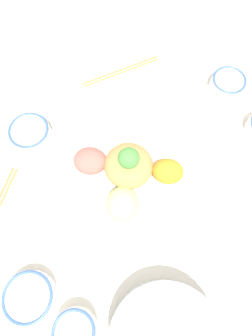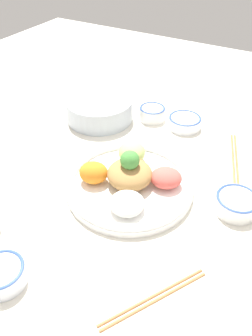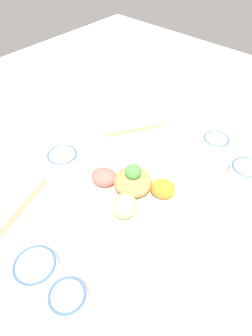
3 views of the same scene
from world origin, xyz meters
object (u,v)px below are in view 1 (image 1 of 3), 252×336
object	(u,v)px
chopsticks_pair_near	(121,71)
serving_spoon_main	(184,109)
sauce_bowl_red	(30,133)
rice_bowl_blue	(29,297)
salad_platter	(128,169)
rice_bowl_plain	(75,331)
sauce_bowl_far	(228,84)

from	to	relation	value
chopsticks_pair_near	serving_spoon_main	world-z (taller)	chopsticks_pair_near
sauce_bowl_red	chopsticks_pair_near	world-z (taller)	sauce_bowl_red
sauce_bowl_red	chopsticks_pair_near	distance (m)	0.32
serving_spoon_main	rice_bowl_blue	bearing A→B (deg)	-70.05
salad_platter	rice_bowl_blue	xyz separation A→B (m)	(0.36, -0.01, -0.01)
chopsticks_pair_near	rice_bowl_plain	bearing A→B (deg)	57.88
salad_platter	serving_spoon_main	distance (m)	0.25
rice_bowl_plain	salad_platter	bearing A→B (deg)	-163.03
sauce_bowl_red	serving_spoon_main	size ratio (longest dim) A/B	0.86
serving_spoon_main	sauce_bowl_red	bearing A→B (deg)	-110.41
salad_platter	chopsticks_pair_near	world-z (taller)	salad_platter
sauce_bowl_far	salad_platter	bearing A→B (deg)	-12.97
rice_bowl_blue	serving_spoon_main	size ratio (longest dim) A/B	0.89
salad_platter	sauce_bowl_red	size ratio (longest dim) A/B	3.23
rice_bowl_plain	rice_bowl_blue	bearing A→B (deg)	-87.50
salad_platter	rice_bowl_blue	size ratio (longest dim) A/B	3.12
rice_bowl_plain	serving_spoon_main	world-z (taller)	rice_bowl_plain
rice_bowl_plain	serving_spoon_main	distance (m)	0.60
rice_bowl_blue	sauce_bowl_far	xyz separation A→B (m)	(-0.73, 0.10, 0.00)
sauce_bowl_far	serving_spoon_main	size ratio (longest dim) A/B	0.78
rice_bowl_plain	chopsticks_pair_near	size ratio (longest dim) A/B	0.41
salad_platter	rice_bowl_plain	distance (m)	0.37
sauce_bowl_red	sauce_bowl_far	world-z (taller)	same
rice_bowl_blue	rice_bowl_plain	size ratio (longest dim) A/B	1.21
sauce_bowl_red	sauce_bowl_far	bearing A→B (deg)	140.61
rice_bowl_plain	sauce_bowl_far	size ratio (longest dim) A/B	0.95
rice_bowl_plain	chopsticks_pair_near	bearing A→B (deg)	-153.29
salad_platter	serving_spoon_main	size ratio (longest dim) A/B	2.79
salad_platter	rice_bowl_plain	xyz separation A→B (m)	(0.35, 0.11, -0.00)
salad_platter	rice_bowl_plain	bearing A→B (deg)	16.97
rice_bowl_blue	rice_bowl_plain	bearing A→B (deg)	92.50
serving_spoon_main	salad_platter	bearing A→B (deg)	-72.11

